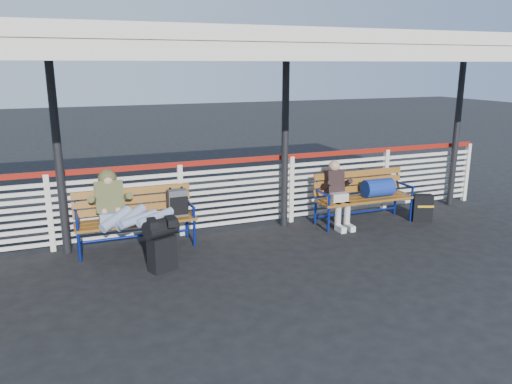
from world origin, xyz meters
name	(u,v)px	position (x,y,z in m)	size (l,w,h in m)	color
ground	(215,279)	(0.00, 0.00, 0.00)	(60.00, 60.00, 0.00)	black
fence	(181,197)	(0.00, 1.90, 0.66)	(12.08, 0.08, 1.24)	silver
canopy	(192,43)	(0.00, 0.87, 3.04)	(12.60, 3.60, 3.16)	silver
luggage_stack	(162,243)	(-0.59, 0.56, 0.40)	(0.51, 0.40, 0.74)	black
bench_left	(145,210)	(-0.63, 1.59, 0.58)	(1.80, 0.56, 0.92)	#92581C
bench_right	(369,190)	(3.31, 1.40, 0.59)	(1.80, 0.56, 0.92)	#92581C
traveler_man	(128,213)	(-0.93, 1.24, 0.67)	(0.94, 1.63, 0.77)	#9CACD3
companion_person	(337,193)	(2.65, 1.39, 0.60)	(0.32, 0.66, 1.15)	#B7B2A6
suitcase_side	(422,208)	(4.25, 1.09, 0.24)	(0.40, 0.32, 0.48)	black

